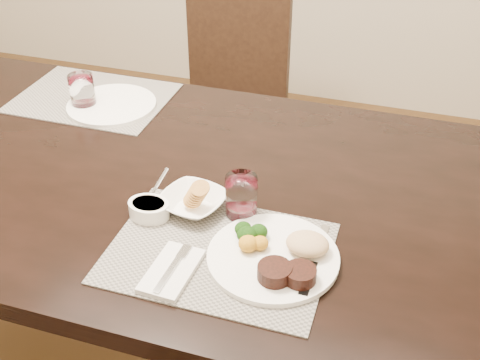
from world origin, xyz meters
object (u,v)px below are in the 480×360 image
(cracker_bowl, at_px, (193,202))
(wine_glass_near, at_px, (241,198))
(steak_knife, at_px, (311,271))
(far_plate, at_px, (112,105))
(dinner_plate, at_px, (279,256))
(chair_far, at_px, (230,94))

(cracker_bowl, height_order, wine_glass_near, wine_glass_near)
(steak_knife, height_order, wine_glass_near, wine_glass_near)
(far_plate, bearing_deg, dinner_plate, -38.01)
(dinner_plate, height_order, cracker_bowl, cracker_bowl)
(dinner_plate, relative_size, wine_glass_near, 2.76)
(cracker_bowl, relative_size, far_plate, 0.65)
(dinner_plate, height_order, far_plate, dinner_plate)
(chair_far, xyz_separation_m, dinner_plate, (0.49, -1.16, 0.27))
(dinner_plate, bearing_deg, steak_knife, -15.14)
(chair_far, height_order, wine_glass_near, chair_far)
(cracker_bowl, bearing_deg, dinner_plate, -26.02)
(chair_far, xyz_separation_m, far_plate, (-0.16, -0.65, 0.26))
(dinner_plate, bearing_deg, far_plate, 137.76)
(dinner_plate, distance_m, far_plate, 0.82)
(cracker_bowl, bearing_deg, wine_glass_near, 7.82)
(chair_far, height_order, far_plate, chair_far)
(wine_glass_near, bearing_deg, cracker_bowl, -172.18)
(dinner_plate, relative_size, cracker_bowl, 1.59)
(dinner_plate, relative_size, steak_knife, 1.18)
(chair_far, bearing_deg, cracker_bowl, -76.12)
(cracker_bowl, bearing_deg, chair_far, 103.88)
(chair_far, height_order, steak_knife, chair_far)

